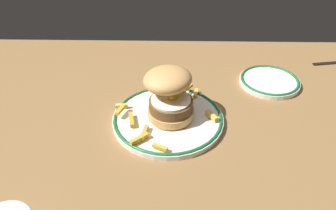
# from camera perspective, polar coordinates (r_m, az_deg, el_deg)

# --- Properties ---
(ground_plane) EXTENTS (1.34, 0.91, 0.04)m
(ground_plane) POSITION_cam_1_polar(r_m,az_deg,el_deg) (0.72, 3.80, -5.28)
(ground_plane) COLOR olive
(dinner_plate) EXTENTS (0.25, 0.25, 0.02)m
(dinner_plate) POSITION_cam_1_polar(r_m,az_deg,el_deg) (0.72, 0.00, -2.41)
(dinner_plate) COLOR white
(dinner_plate) RESTS_ON ground_plane
(burger) EXTENTS (0.15, 0.14, 0.11)m
(burger) POSITION_cam_1_polar(r_m,az_deg,el_deg) (0.69, 0.20, 2.28)
(burger) COLOR tan
(burger) RESTS_ON dinner_plate
(fries_pile) EXTENTS (0.24, 0.25, 0.02)m
(fries_pile) POSITION_cam_1_polar(r_m,az_deg,el_deg) (0.72, -1.03, -0.84)
(fries_pile) COLOR gold
(fries_pile) RESTS_ON dinner_plate
(side_plate) EXTENTS (0.16, 0.16, 0.02)m
(side_plate) POSITION_cam_1_polar(r_m,az_deg,el_deg) (0.90, 17.95, 4.17)
(side_plate) COLOR white
(side_plate) RESTS_ON ground_plane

